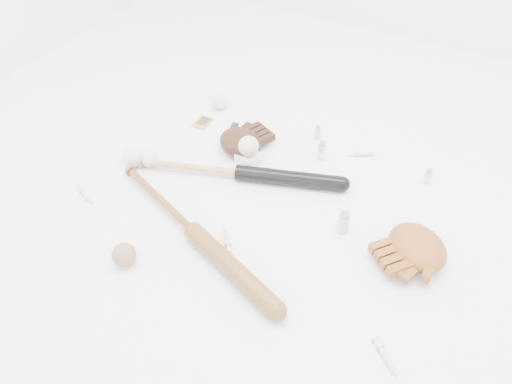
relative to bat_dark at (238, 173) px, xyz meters
The scene contains 19 objects.
bat_dark is the anchor object (origin of this frame).
bat_wood 0.33m from the bat_dark, 87.55° to the right, with size 0.87×0.06×0.06m, color brown, non-canonical shape.
glove_dark 0.17m from the bat_dark, 116.65° to the left, with size 0.23×0.23×0.08m, color #321B0E, non-canonical shape.
glove_tan 0.70m from the bat_dark, ahead, with size 0.25×0.25×0.09m, color brown, non-canonical shape.
trading_card 0.39m from the bat_dark, 142.88° to the left, with size 0.06×0.09×0.00m, color #B88921.
pedestal 0.10m from the bat_dark, 96.37° to the left, with size 0.08×0.08×0.04m, color white.
baseball_on_pedestal 0.11m from the bat_dark, 96.37° to the left, with size 0.08×0.08×0.08m, color silver.
baseball_left 0.42m from the bat_dark, 163.11° to the right, with size 0.08×0.08×0.08m, color silver.
baseball_upper 0.48m from the bat_dark, 129.48° to the left, with size 0.07×0.07×0.07m, color silver.
baseball_mid 0.36m from the bat_dark, 164.79° to the right, with size 0.07×0.07×0.07m, color silver.
baseball_aged 0.54m from the bat_dark, 103.28° to the right, with size 0.08×0.08×0.08m, color #956F47.
syringe_0 0.57m from the bat_dark, 141.62° to the right, with size 0.13×0.02×0.02m, color #ADBCC6, non-canonical shape.
syringe_1 0.31m from the bat_dark, 67.89° to the right, with size 0.15×0.03×0.02m, color #ADBCC6, non-canonical shape.
syringe_2 0.52m from the bat_dark, 43.35° to the left, with size 0.15×0.03×0.02m, color #ADBCC6, non-canonical shape.
syringe_3 0.86m from the bat_dark, 32.21° to the right, with size 0.16×0.03×0.02m, color #ADBCC6, non-canonical shape.
vial_0 0.40m from the bat_dark, 65.45° to the left, with size 0.02×0.02×0.06m, color #B2BBC3.
vial_1 0.71m from the bat_dark, 26.15° to the left, with size 0.02×0.02×0.06m, color #B2BBC3.
vial_2 0.35m from the bat_dark, 48.55° to the left, with size 0.03×0.03×0.08m, color #B2BBC3.
vial_3 0.45m from the bat_dark, ahead, with size 0.04×0.04×0.09m, color #B2BBC3.
Camera 1 is at (0.58, -1.14, 1.28)m, focal length 35.00 mm.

